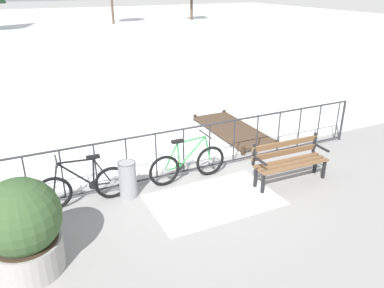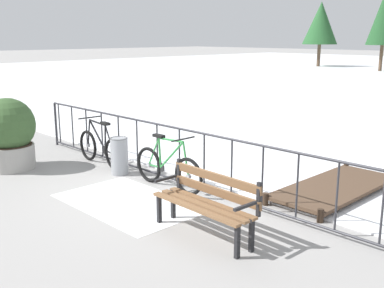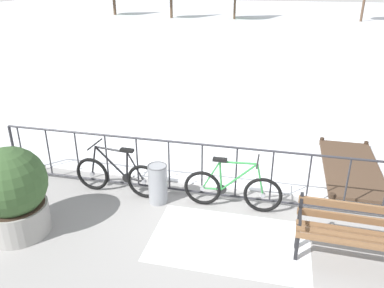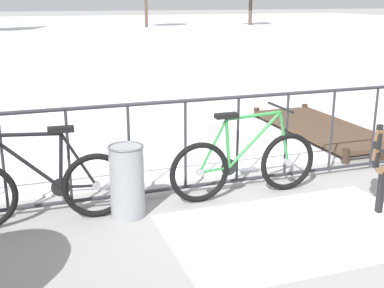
% 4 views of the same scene
% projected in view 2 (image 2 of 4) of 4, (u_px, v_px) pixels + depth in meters
% --- Properties ---
extents(ground_plane, '(160.00, 160.00, 0.00)m').
position_uv_depth(ground_plane, '(180.00, 185.00, 8.48)').
color(ground_plane, gray).
extents(snow_patch, '(2.43, 1.51, 0.01)m').
position_uv_depth(snow_patch, '(129.00, 202.00, 7.61)').
color(snow_patch, white).
rests_on(snow_patch, ground).
extents(railing_fence, '(9.06, 0.06, 1.07)m').
position_uv_depth(railing_fence, '(179.00, 155.00, 8.35)').
color(railing_fence, '#2D2D33').
rests_on(railing_fence, ground).
extents(bicycle_near_railing, '(1.71, 0.52, 0.97)m').
position_uv_depth(bicycle_near_railing, '(168.00, 168.00, 8.24)').
color(bicycle_near_railing, black).
rests_on(bicycle_near_railing, ground).
extents(bicycle_second, '(1.71, 0.52, 0.97)m').
position_uv_depth(bicycle_second, '(101.00, 148.00, 9.72)').
color(bicycle_second, black).
rests_on(bicycle_second, ground).
extents(park_bench, '(1.61, 0.53, 0.89)m').
position_uv_depth(park_bench, '(207.00, 199.00, 6.28)').
color(park_bench, brown).
rests_on(park_bench, ground).
extents(planter_with_shrub, '(1.10, 1.10, 1.45)m').
position_uv_depth(planter_with_shrub, '(8.00, 134.00, 9.40)').
color(planter_with_shrub, '#9E9B96').
rests_on(planter_with_shrub, ground).
extents(trash_bin, '(0.35, 0.35, 0.73)m').
position_uv_depth(trash_bin, '(119.00, 156.00, 9.09)').
color(trash_bin, gray).
rests_on(trash_bin, ground).
extents(wooden_dock, '(1.10, 2.72, 0.20)m').
position_uv_depth(wooden_dock, '(335.00, 187.00, 8.01)').
color(wooden_dock, '#4C3828').
rests_on(wooden_dock, ground).
extents(tree_east_mid, '(2.98, 2.98, 5.51)m').
position_uv_depth(tree_east_mid, '(321.00, 23.00, 40.18)').
color(tree_east_mid, brown).
rests_on(tree_east_mid, ground).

